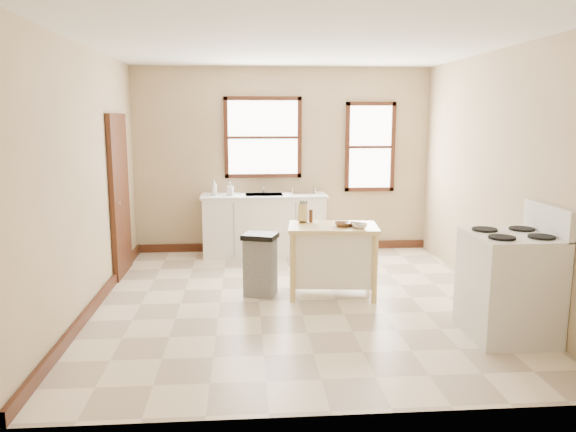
% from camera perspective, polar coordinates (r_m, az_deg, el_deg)
% --- Properties ---
extents(floor, '(5.00, 5.00, 0.00)m').
position_cam_1_polar(floor, '(6.45, 1.01, -8.57)').
color(floor, '#F6E3C3').
rests_on(floor, ground).
extents(ceiling, '(5.00, 5.00, 0.00)m').
position_cam_1_polar(ceiling, '(6.16, 1.10, 16.97)').
color(ceiling, white).
rests_on(ceiling, ground).
extents(wall_back, '(4.50, 0.04, 2.80)m').
position_cam_1_polar(wall_back, '(8.63, -0.55, 5.67)').
color(wall_back, tan).
rests_on(wall_back, ground).
extents(wall_left, '(0.04, 5.00, 2.80)m').
position_cam_1_polar(wall_left, '(6.34, -19.68, 3.50)').
color(wall_left, tan).
rests_on(wall_left, ground).
extents(wall_right, '(0.04, 5.00, 2.80)m').
position_cam_1_polar(wall_right, '(6.74, 20.49, 3.81)').
color(wall_right, tan).
rests_on(wall_right, ground).
extents(window_main, '(1.17, 0.06, 1.22)m').
position_cam_1_polar(window_main, '(8.57, -2.56, 7.97)').
color(window_main, '#3C1C10').
rests_on(window_main, wall_back).
extents(window_side, '(0.77, 0.06, 1.37)m').
position_cam_1_polar(window_side, '(8.79, 8.34, 6.95)').
color(window_side, '#3C1C10').
rests_on(window_side, wall_back).
extents(door_left, '(0.06, 0.90, 2.10)m').
position_cam_1_polar(door_left, '(7.62, -16.72, 2.02)').
color(door_left, '#3C1C10').
rests_on(door_left, ground).
extents(baseboard_back, '(4.50, 0.04, 0.12)m').
position_cam_1_polar(baseboard_back, '(8.80, -0.52, -3.08)').
color(baseboard_back, '#3C1C10').
rests_on(baseboard_back, ground).
extents(baseboard_left, '(0.04, 5.00, 0.12)m').
position_cam_1_polar(baseboard_left, '(6.61, -18.74, -8.11)').
color(baseboard_left, '#3C1C10').
rests_on(baseboard_left, ground).
extents(sink_counter, '(1.86, 0.62, 0.92)m').
position_cam_1_polar(sink_counter, '(8.44, -2.43, -0.88)').
color(sink_counter, white).
rests_on(sink_counter, ground).
extents(faucet, '(0.03, 0.03, 0.22)m').
position_cam_1_polar(faucet, '(8.53, -2.50, 3.11)').
color(faucet, silver).
rests_on(faucet, sink_counter).
extents(soap_bottle_a, '(0.09, 0.09, 0.23)m').
position_cam_1_polar(soap_bottle_a, '(8.33, -7.52, 2.89)').
color(soap_bottle_a, '#B2B2B2').
rests_on(soap_bottle_a, sink_counter).
extents(soap_bottle_b, '(0.10, 0.10, 0.19)m').
position_cam_1_polar(soap_bottle_b, '(8.30, -5.89, 2.77)').
color(soap_bottle_b, '#B2B2B2').
rests_on(soap_bottle_b, sink_counter).
extents(dish_rack, '(0.44, 0.38, 0.09)m').
position_cam_1_polar(dish_rack, '(8.39, 1.54, 2.55)').
color(dish_rack, silver).
rests_on(dish_rack, sink_counter).
extents(kitchen_island, '(1.08, 0.75, 0.83)m').
position_cam_1_polar(kitchen_island, '(6.55, 4.54, -4.53)').
color(kitchen_island, '#F1D08E').
rests_on(kitchen_island, ground).
extents(knife_block, '(0.13, 0.13, 0.20)m').
position_cam_1_polar(knife_block, '(6.62, 1.53, 0.22)').
color(knife_block, tan).
rests_on(knife_block, kitchen_island).
extents(pepper_grinder, '(0.05, 0.05, 0.15)m').
position_cam_1_polar(pepper_grinder, '(6.62, 2.34, 0.00)').
color(pepper_grinder, '#432212').
rests_on(pepper_grinder, kitchen_island).
extents(bowl_a, '(0.20, 0.20, 0.05)m').
position_cam_1_polar(bowl_a, '(6.40, 5.51, -0.86)').
color(bowl_a, brown).
rests_on(bowl_a, kitchen_island).
extents(bowl_b, '(0.16, 0.16, 0.04)m').
position_cam_1_polar(bowl_b, '(6.44, 6.54, -0.84)').
color(bowl_b, brown).
rests_on(bowl_b, kitchen_island).
extents(bowl_c, '(0.20, 0.20, 0.05)m').
position_cam_1_polar(bowl_c, '(6.33, 7.28, -0.99)').
color(bowl_c, white).
rests_on(bowl_c, kitchen_island).
extents(trash_bin, '(0.46, 0.42, 0.74)m').
position_cam_1_polar(trash_bin, '(6.54, -2.83, -4.95)').
color(trash_bin, gray).
rests_on(trash_bin, ground).
extents(gas_stove, '(0.79, 0.81, 1.26)m').
position_cam_1_polar(gas_stove, '(5.66, 21.58, -5.29)').
color(gas_stove, silver).
rests_on(gas_stove, ground).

